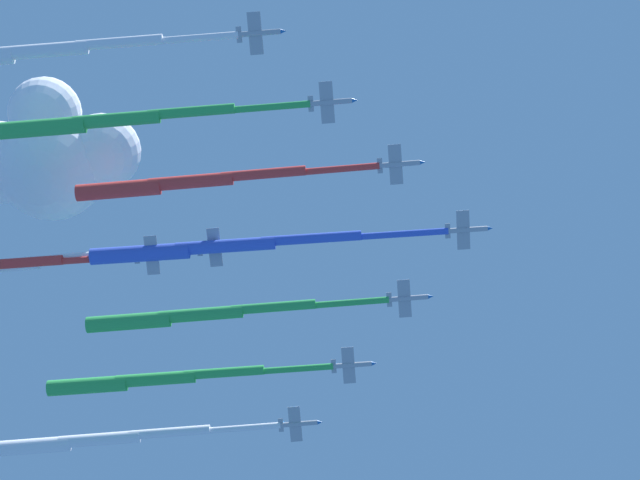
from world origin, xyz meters
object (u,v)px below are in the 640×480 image
Objects in this scene: jet_port_outer at (97,440)px; jet_port_inner at (198,315)px; jet_lead at (221,247)px; jet_port_mid at (153,380)px; jet_starboard_inner at (188,182)px; jet_starboard_mid at (114,120)px; jet_starboard_outer at (42,51)px.

jet_port_inner is at bearing -51.71° from jet_port_outer.
jet_port_mid is (-16.03, 30.79, 0.26)m from jet_lead.
jet_starboard_inner reaches higher than jet_port_outer.
jet_starboard_inner reaches higher than jet_port_mid.
jet_port_mid is at bearing 124.70° from jet_port_inner.
jet_lead is at bearing -57.22° from jet_port_outer.
jet_port_inner reaches higher than jet_lead.
jet_lead is 55.73m from jet_port_outer.
jet_port_inner is 1.03× the size of jet_port_mid.
jet_starboard_mid is (-14.96, -42.62, -0.21)m from jet_port_inner.
jet_lead is at bearing -70.47° from jet_port_inner.
jet_port_outer reaches higher than jet_port_inner.
jet_starboard_outer reaches higher than jet_port_mid.
jet_port_outer is (-23.61, 60.07, -0.36)m from jet_starboard_inner.
jet_starboard_outer is (-13.89, -13.61, 2.40)m from jet_starboard_mid.
jet_port_outer is (-9.63, 73.76, 2.03)m from jet_starboard_mid.
jet_starboard_mid is at bearing -127.28° from jet_lead.
jet_lead is 53.26m from jet_starboard_outer.
jet_starboard_inner is 1.00× the size of jet_starboard_mid.
jet_starboard_outer is (-28.85, -56.23, 2.19)m from jet_port_inner.
jet_starboard_outer is at bearing -135.58° from jet_starboard_mid.
jet_port_inner is (-5.56, 15.67, 0.53)m from jet_lead.
jet_starboard_inner is 1.01× the size of jet_starboard_outer.
jet_starboard_inner is (-0.98, -28.93, 2.18)m from jet_port_inner.
jet_starboard_mid is (-20.52, -26.95, 0.32)m from jet_lead.
jet_lead is 15.03m from jet_starboard_inner.
jet_port_inner is 1.03× the size of jet_starboard_mid.
jet_lead is 33.87m from jet_starboard_mid.
jet_starboard_outer is at bearing -92.79° from jet_port_outer.
jet_lead is at bearing 49.69° from jet_starboard_outer.
jet_starboard_inner is at bearing 44.40° from jet_starboard_mid.
jet_port_outer is 1.05× the size of jet_starboard_outer.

